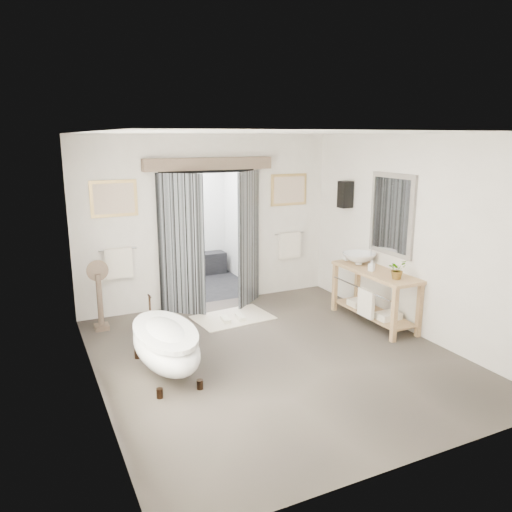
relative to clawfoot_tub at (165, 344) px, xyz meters
name	(u,v)px	position (x,y,z in m)	size (l,w,h in m)	color
ground_plane	(275,357)	(1.43, -0.17, -0.39)	(5.00, 5.00, 0.00)	#5C5248
room_shell	(278,220)	(1.40, -0.28, 1.47)	(4.52, 5.02, 2.91)	silver
shower_room	(183,237)	(1.43, 3.82, 0.52)	(2.22, 2.01, 2.51)	black
back_wall_dressing	(212,216)	(1.43, 2.15, 1.18)	(3.82, 0.68, 2.52)	black
clawfoot_tub	(165,344)	(0.00, 0.00, 0.00)	(0.72, 1.61, 0.79)	black
vanity	(374,292)	(3.38, 0.28, 0.12)	(0.57, 1.60, 0.85)	tan
pedestal_mirror	(100,300)	(-0.50, 1.83, 0.08)	(0.32, 0.21, 1.08)	brown
rug	(233,317)	(1.49, 1.42, -0.38)	(1.20, 0.80, 0.01)	#ECDFC6
slippers	(233,318)	(1.45, 1.31, -0.34)	(0.40, 0.29, 0.05)	beige
basin	(359,259)	(3.40, 0.72, 0.56)	(0.54, 0.54, 0.19)	white
plant	(397,269)	(3.38, -0.22, 0.61)	(0.26, 0.22, 0.29)	gray
soap_bottle_a	(372,265)	(3.32, 0.29, 0.55)	(0.08, 0.08, 0.18)	gray
soap_bottle_b	(346,256)	(3.37, 1.01, 0.54)	(0.13, 0.13, 0.16)	gray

